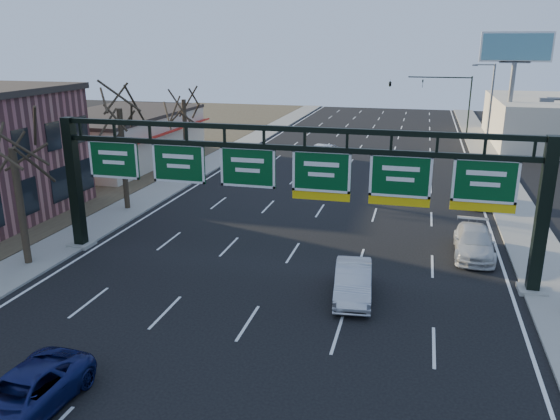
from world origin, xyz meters
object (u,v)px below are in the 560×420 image
(car_silver_sedan, at_px, (353,282))
(car_white_wagon, at_px, (474,242))
(sign_gantry, at_px, (287,179))
(car_blue_suv, at_px, (22,396))

(car_silver_sedan, bearing_deg, car_white_wagon, 43.86)
(sign_gantry, height_order, car_silver_sedan, sign_gantry)
(car_white_wagon, bearing_deg, sign_gantry, -154.50)
(car_silver_sedan, height_order, car_white_wagon, car_silver_sedan)
(car_silver_sedan, relative_size, car_white_wagon, 0.91)
(car_blue_suv, height_order, car_silver_sedan, car_silver_sedan)
(car_blue_suv, relative_size, car_silver_sedan, 1.07)
(sign_gantry, distance_m, car_white_wagon, 10.90)
(sign_gantry, distance_m, car_silver_sedan, 5.91)
(sign_gantry, relative_size, car_white_wagon, 4.95)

